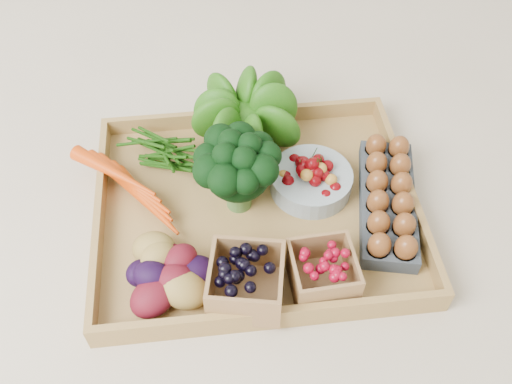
{
  "coord_description": "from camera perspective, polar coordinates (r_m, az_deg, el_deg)",
  "views": [
    {
      "loc": [
        -0.07,
        -0.61,
        0.81
      ],
      "look_at": [
        0.0,
        0.0,
        0.06
      ],
      "focal_mm": 40.0,
      "sensor_mm": 36.0,
      "label": 1
    }
  ],
  "objects": [
    {
      "name": "ground",
      "position": [
        1.01,
        0.0,
        -2.16
      ],
      "size": [
        4.0,
        4.0,
        0.0
      ],
      "primitive_type": "plane",
      "color": "beige",
      "rests_on": "ground"
    },
    {
      "name": "lettuce",
      "position": [
        1.07,
        -1.09,
        8.05
      ],
      "size": [
        0.14,
        0.14,
        0.14
      ],
      "primitive_type": "sphere",
      "color": "#10550D",
      "rests_on": "tray"
    },
    {
      "name": "tray",
      "position": [
        1.01,
        0.0,
        -1.9
      ],
      "size": [
        0.55,
        0.45,
        0.01
      ],
      "primitive_type": "cube",
      "color": "#A88246",
      "rests_on": "ground"
    },
    {
      "name": "egg_carton",
      "position": [
        1.02,
        12.98,
        -1.04
      ],
      "size": [
        0.15,
        0.28,
        0.03
      ],
      "primitive_type": "cube",
      "rotation": [
        0.0,
        0.0,
        -0.22
      ],
      "color": "#363D45",
      "rests_on": "tray"
    },
    {
      "name": "broccoli",
      "position": [
        0.97,
        -1.77,
        0.94
      ],
      "size": [
        0.15,
        0.15,
        0.11
      ],
      "primitive_type": null,
      "color": "black",
      "rests_on": "tray"
    },
    {
      "name": "carrots",
      "position": [
        1.03,
        -12.17,
        0.47
      ],
      "size": [
        0.19,
        0.14,
        0.05
      ],
      "primitive_type": null,
      "color": "#D33F08",
      "rests_on": "tray"
    },
    {
      "name": "potatoes",
      "position": [
        0.89,
        -8.98,
        -7.4
      ],
      "size": [
        0.16,
        0.16,
        0.09
      ],
      "primitive_type": null,
      "color": "#490B15",
      "rests_on": "tray"
    },
    {
      "name": "punnet_raspberry",
      "position": [
        0.89,
        6.69,
        -7.92
      ],
      "size": [
        0.1,
        0.1,
        0.07
      ],
      "primitive_type": "cube",
      "rotation": [
        0.0,
        0.0,
        0.05
      ],
      "color": "maroon",
      "rests_on": "tray"
    },
    {
      "name": "cherry_bowl",
      "position": [
        1.02,
        5.52,
        1.11
      ],
      "size": [
        0.15,
        0.15,
        0.04
      ],
      "primitive_type": "cylinder",
      "color": "#8C9EA5",
      "rests_on": "tray"
    },
    {
      "name": "punnet_blackberry",
      "position": [
        0.88,
        -0.98,
        -8.91
      ],
      "size": [
        0.13,
        0.13,
        0.08
      ],
      "primitive_type": "cube",
      "rotation": [
        0.0,
        0.0,
        -0.2
      ],
      "color": "black",
      "rests_on": "tray"
    }
  ]
}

